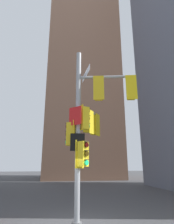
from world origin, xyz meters
name	(u,v)px	position (x,y,z in m)	size (l,w,h in m)	color
building_mid_block	(81,57)	(3.72, 26.30, 23.58)	(12.66, 12.66, 47.16)	brown
signal_pole_assembly	(89,121)	(0.53, 0.14, 4.16)	(3.12, 2.43, 7.47)	#9EA0A3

